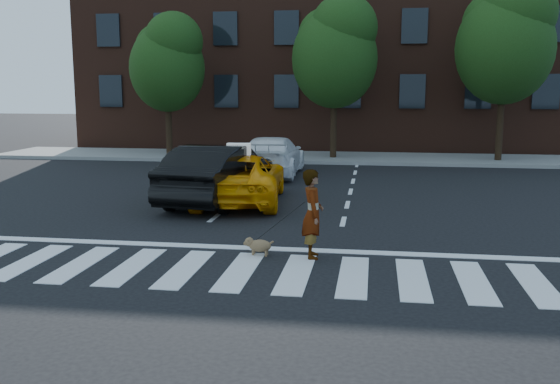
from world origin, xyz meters
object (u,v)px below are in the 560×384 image
dog (258,245)px  black_sedan (218,174)px  tree_mid (335,48)px  tree_right (506,36)px  tree_left (168,59)px  woman (313,214)px  white_suv (272,156)px  taxi (241,178)px

dog → black_sedan: bearing=113.4°
tree_mid → tree_right: size_ratio=0.92×
black_sedan → tree_left: bearing=-57.0°
black_sedan → dog: bearing=119.5°
tree_right → woman: size_ratio=4.52×
tree_right → white_suv: bearing=-150.8°
black_sedan → white_suv: black_sedan is taller
taxi → black_sedan: 0.64m
woman → dog: (-1.06, -0.00, -0.65)m
woman → tree_left: bearing=18.5°
white_suv → woman: 11.20m
taxi → black_sedan: (-0.60, -0.17, 0.14)m
tree_right → woman: tree_right is taller
woman → dog: bearing=81.4°
tree_left → woman: tree_left is taller
black_sedan → tree_right: bearing=-124.2°
white_suv → dog: bearing=97.2°
black_sedan → dog: size_ratio=8.20×
taxi → black_sedan: black_sedan is taller
tree_mid → woman: 16.40m
tree_mid → dog: tree_mid is taller
tree_right → woman: 17.68m
woman → taxi: bearing=16.6°
taxi → woman: (2.58, -5.48, 0.17)m
taxi → white_suv: size_ratio=1.00×
woman → dog: woman is taller
tree_mid → black_sedan: 11.61m
white_suv → tree_left: bearing=-42.6°
tree_mid → tree_right: tree_right is taller
tree_left → white_suv: tree_left is taller
tree_right → dog: size_ratio=12.69×
white_suv → woman: size_ratio=2.90×
taxi → woman: size_ratio=2.88×
tree_right → white_suv: 11.20m
tree_left → tree_mid: size_ratio=0.92×
tree_mid → black_sedan: tree_mid is taller
tree_right → woman: (-6.36, -15.90, -4.41)m
tree_right → taxi: (-8.93, -10.42, -4.58)m
tree_mid → dog: 16.57m
black_sedan → white_suv: 5.62m
tree_mid → tree_right: bearing=-0.0°
white_suv → woman: woman is taller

